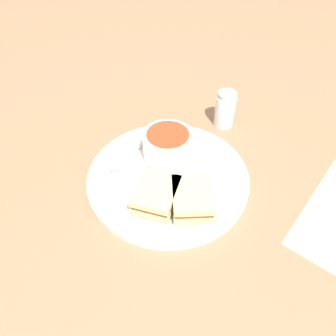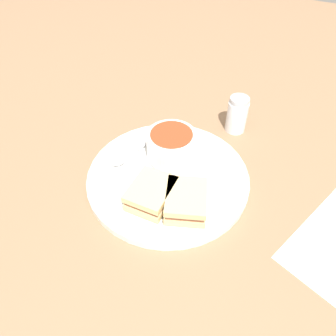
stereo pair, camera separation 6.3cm
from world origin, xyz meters
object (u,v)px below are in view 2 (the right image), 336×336
soup_bowl (171,145)px  sandwich_half_near (150,193)px  salt_shaker (237,115)px  sandwich_half_far (186,201)px  spoon (123,158)px

soup_bowl → sandwich_half_near: 0.12m
sandwich_half_near → salt_shaker: (-0.08, -0.29, 0.00)m
sandwich_half_far → sandwich_half_near: bearing=9.3°
soup_bowl → sandwich_half_near: (-0.01, 0.12, -0.01)m
soup_bowl → salt_shaker: size_ratio=1.17×
spoon → salt_shaker: size_ratio=1.47×
salt_shaker → sandwich_half_far: bearing=87.8°
sandwich_half_near → sandwich_half_far: 0.07m
spoon → salt_shaker: bearing=159.8°
soup_bowl → sandwich_half_far: bearing=125.2°
sandwich_half_near → sandwich_half_far: (-0.06, -0.01, 0.00)m
spoon → sandwich_half_near: (-0.10, 0.07, 0.01)m
sandwich_half_far → salt_shaker: 0.28m
sandwich_half_far → salt_shaker: bearing=-92.2°
spoon → sandwich_half_near: sandwich_half_near is taller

